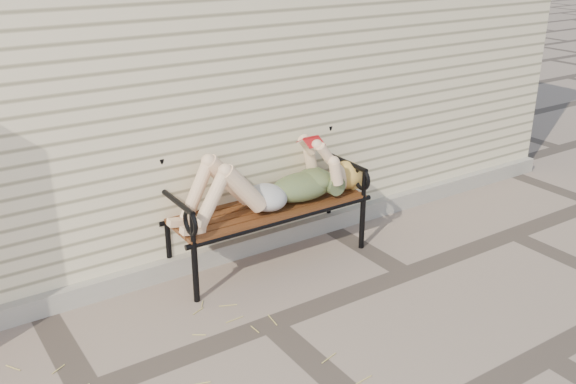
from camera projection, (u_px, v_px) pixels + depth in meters
ground at (270, 324)px, 4.34m from camera, size 80.00×80.00×0.00m
house_wall at (101, 41)px, 6.09m from camera, size 8.00×4.00×3.00m
foundation_strip at (205, 258)px, 5.06m from camera, size 8.00×0.10×0.15m
garden_bench at (262, 184)px, 5.02m from camera, size 1.73×0.69×1.12m
reading_woman at (272, 184)px, 4.91m from camera, size 1.63×0.37×0.51m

